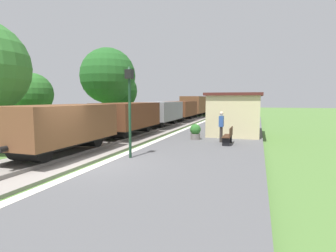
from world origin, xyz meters
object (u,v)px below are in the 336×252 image
(lamp_post_near, at_px, (130,95))
(bench_near_hut, at_px, (229,135))
(tree_trackside_far, at_px, (32,94))
(potted_planter, at_px, (195,132))
(freight_train, at_px, (173,111))
(bench_down_platform, at_px, (241,121))
(tree_field_left, at_px, (108,76))
(station_hut, at_px, (236,113))
(tree_field_distant, at_px, (117,91))
(person_waiting, at_px, (221,125))

(lamp_post_near, bearing_deg, bench_near_hut, 53.28)
(tree_trackside_far, bearing_deg, lamp_post_near, -26.42)
(potted_planter, relative_size, tree_trackside_far, 0.21)
(freight_train, relative_size, bench_down_platform, 26.13)
(freight_train, distance_m, tree_field_left, 7.97)
(lamp_post_near, relative_size, tree_field_left, 0.53)
(freight_train, height_order, potted_planter, freight_train)
(station_hut, distance_m, bench_down_platform, 5.30)
(station_hut, height_order, lamp_post_near, lamp_post_near)
(tree_field_distant, bearing_deg, station_hut, -27.29)
(person_waiting, bearing_deg, bench_down_platform, -93.15)
(freight_train, bearing_deg, bench_down_platform, -17.46)
(freight_train, bearing_deg, tree_trackside_far, -117.33)
(tree_trackside_far, bearing_deg, tree_field_left, 68.05)
(bench_down_platform, height_order, tree_field_distant, tree_field_distant)
(person_waiting, height_order, lamp_post_near, lamp_post_near)
(potted_planter, xyz_separation_m, tree_field_left, (-8.67, 4.87, 3.86))
(freight_train, bearing_deg, potted_planter, -66.65)
(station_hut, relative_size, person_waiting, 3.39)
(potted_planter, relative_size, tree_field_left, 0.13)
(person_waiting, bearing_deg, bench_near_hut, 126.88)
(freight_train, xyz_separation_m, tree_trackside_far, (-6.27, -12.12, 1.52))
(station_hut, xyz_separation_m, potted_planter, (-2.01, -3.72, -0.93))
(freight_train, distance_m, person_waiting, 13.25)
(bench_near_hut, bearing_deg, bench_down_platform, 90.00)
(station_hut, bearing_deg, tree_field_distant, 152.71)
(person_waiting, height_order, tree_trackside_far, tree_trackside_far)
(person_waiting, height_order, tree_field_distant, tree_field_distant)
(lamp_post_near, height_order, tree_field_left, tree_field_left)
(bench_down_platform, distance_m, tree_trackside_far, 16.62)
(freight_train, relative_size, station_hut, 6.76)
(person_waiting, bearing_deg, potted_planter, -18.92)
(station_hut, height_order, tree_trackside_far, tree_trackside_far)
(station_hut, xyz_separation_m, tree_trackside_far, (-13.06, -4.75, 1.32))
(person_waiting, xyz_separation_m, tree_field_left, (-10.25, 5.41, 3.40))
(lamp_post_near, bearing_deg, freight_train, 101.28)
(station_hut, bearing_deg, tree_trackside_far, -160.02)
(freight_train, relative_size, lamp_post_near, 10.59)
(bench_near_hut, bearing_deg, tree_field_left, 150.62)
(station_hut, xyz_separation_m, lamp_post_near, (-3.43, -9.54, 1.15))
(lamp_post_near, bearing_deg, tree_field_distant, 120.09)
(bench_near_hut, distance_m, tree_trackside_far, 13.30)
(bench_near_hut, xyz_separation_m, tree_trackside_far, (-13.11, 0.13, 2.25))
(freight_train, distance_m, potted_planter, 12.10)
(station_hut, distance_m, tree_field_distant, 14.49)
(freight_train, bearing_deg, tree_field_left, -122.02)
(person_waiting, xyz_separation_m, potted_planter, (-1.58, 0.53, -0.46))
(station_hut, xyz_separation_m, bench_down_platform, (0.04, 5.22, -0.93))
(station_hut, distance_m, lamp_post_near, 10.20)
(person_waiting, relative_size, tree_field_distant, 0.30)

